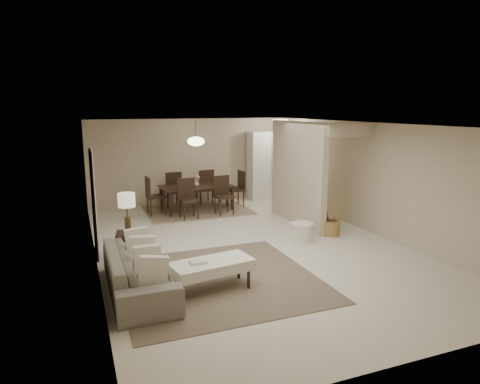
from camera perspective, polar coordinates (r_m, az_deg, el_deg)
name	(u,v)px	position (r m, az deg, el deg)	size (l,w,h in m)	color
floor	(248,246)	(8.97, 1.13, -7.15)	(9.00, 9.00, 0.00)	beige
ceiling	(249,124)	(8.52, 1.19, 9.01)	(9.00, 9.00, 0.00)	white
back_wall	(191,161)	(12.88, -6.53, 4.13)	(6.00, 6.00, 0.00)	#BEAD90
left_wall	(93,198)	(8.03, -19.05, -0.75)	(9.00, 9.00, 0.00)	#BEAD90
right_wall	(370,178)	(10.17, 16.98, 1.81)	(9.00, 9.00, 0.00)	#BEAD90
partition	(297,173)	(10.54, 7.62, 2.53)	(0.15, 2.50, 2.50)	#BEAD90
doorway	(94,203)	(8.66, -18.94, -1.45)	(0.04, 0.90, 2.04)	black
pantry_cabinet	(267,165)	(13.38, 3.67, 3.58)	(1.20, 0.55, 2.10)	white
flush_light	(280,120)	(12.39, 5.42, 9.49)	(0.44, 0.44, 0.05)	white
living_rug	(218,280)	(7.29, -2.94, -11.57)	(3.20, 3.20, 0.01)	brown
sofa	(139,271)	(6.90, -13.36, -10.27)	(0.90, 2.30, 0.67)	slate
ottoman_bench	(212,267)	(6.83, -3.78, -9.89)	(1.37, 0.79, 0.46)	white
side_table	(129,245)	(8.49, -14.60, -6.85)	(0.45, 0.45, 0.50)	black
table_lamp	(127,204)	(8.28, -14.87, -1.50)	(0.32, 0.32, 0.76)	#4D3921
round_pouf	(302,232)	(9.34, 8.24, -5.30)	(0.49, 0.49, 0.38)	white
wicker_basket	(331,228)	(9.84, 12.10, -4.77)	(0.37, 0.37, 0.32)	olive
dining_rug	(197,210)	(12.00, -5.71, -2.42)	(2.80, 2.10, 0.01)	#897855
dining_table	(197,198)	(11.93, -5.74, -0.83)	(1.96, 1.10, 0.69)	black
dining_chairs	(197,192)	(11.89, -5.75, -0.03)	(2.79, 2.08, 1.03)	black
vase	(197,184)	(11.85, -5.78, 1.11)	(0.13, 0.13, 0.13)	white
yellow_mat	(320,220)	(11.10, 10.68, -3.70)	(0.94, 0.57, 0.01)	yellow
pendant_light	(196,141)	(11.70, -5.89, 6.73)	(0.46, 0.46, 0.71)	#4D3921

